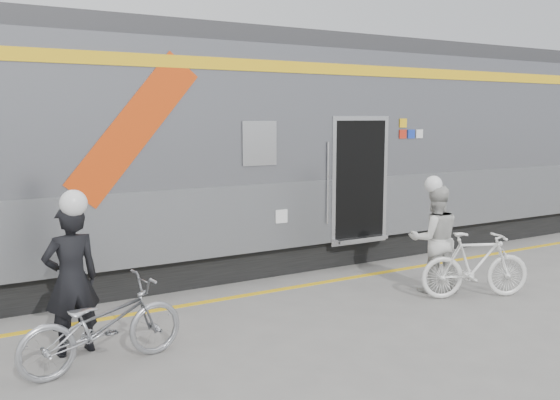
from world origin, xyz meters
TOP-DOWN VIEW (x-y plane):
  - ground at (0.00, 0.00)m, footprint 90.00×90.00m
  - train at (-0.31, 4.19)m, footprint 24.00×3.17m
  - safety_strip at (0.00, 2.15)m, footprint 24.00×0.12m
  - man at (-3.31, 1.18)m, footprint 0.67×0.49m
  - bicycle_left at (-3.11, 0.63)m, footprint 1.86×0.86m
  - woman at (1.96, 0.92)m, footprint 0.97×0.88m
  - bicycle_right at (2.26, 0.37)m, footprint 1.71×1.06m
  - helmet_man at (-3.31, 1.18)m, footprint 0.30×0.30m
  - helmet_woman at (1.96, 0.92)m, footprint 0.26×0.26m

SIDE VIEW (x-z plane):
  - ground at x=0.00m, z-range 0.00..0.00m
  - safety_strip at x=0.00m, z-range 0.00..0.01m
  - bicycle_left at x=-3.11m, z-range 0.00..0.94m
  - bicycle_right at x=2.26m, z-range 0.00..0.99m
  - woman at x=1.96m, z-range 0.00..1.64m
  - man at x=-3.31m, z-range 0.00..1.71m
  - helmet_woman at x=1.96m, z-range 1.64..1.90m
  - helmet_man at x=-3.31m, z-range 1.71..2.01m
  - train at x=-0.31m, z-range 0.00..4.10m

